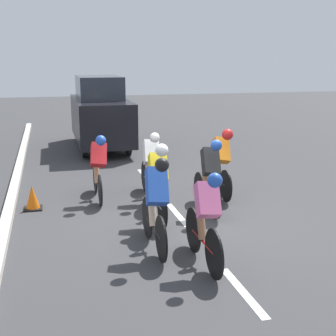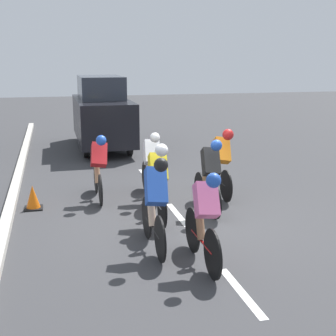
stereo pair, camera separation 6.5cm
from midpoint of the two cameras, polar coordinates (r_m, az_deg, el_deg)
The scene contains 14 objects.
ground_plane at distance 8.99m, azimuth 1.77°, elevation -6.16°, with size 60.00×60.00×0.00m, color #38383A.
lane_stripe_near at distance 6.41m, azimuth 9.22°, elevation -14.68°, with size 0.12×1.40×0.01m, color white.
lane_stripe_mid at distance 9.19m, azimuth 1.38°, elevation -5.69°, with size 0.12×1.40×0.01m, color white.
lane_stripe_far at distance 12.18m, azimuth -2.60°, elevation -0.92°, with size 0.12×1.40×0.01m, color white.
curb at distance 8.92m, azimuth -19.00°, elevation -6.59°, with size 0.20×26.62×0.14m, color #B7B2A8.
cyclist_black at distance 9.17m, azimuth 5.30°, elevation -0.71°, with size 0.38×1.64×1.50m.
cyclist_red at distance 10.04m, azimuth -8.26°, elevation 0.29°, with size 0.39×1.67×1.45m.
cyclist_orange at distance 10.25m, azimuth 6.66°, elevation 0.94°, with size 0.40×1.71×1.54m.
cyclist_pink at distance 6.79m, azimuth 4.78°, elevation -5.99°, with size 0.37×1.67×1.47m.
cyclist_white at distance 10.06m, azimuth -1.89°, elevation 0.50°, with size 0.37×1.72×1.48m.
cyclist_yellow at distance 8.66m, azimuth -1.08°, elevation -1.40°, with size 0.36×1.71×1.51m.
cyclist_blue at distance 7.30m, azimuth -1.34°, elevation -4.15°, with size 0.38×1.72×1.56m.
support_car at distance 15.92m, azimuth -7.94°, elevation 6.64°, with size 1.70×4.53×2.40m.
traffic_cone at distance 9.85m, azimuth -15.97°, elevation -3.50°, with size 0.36×0.36×0.49m.
Camera 2 is at (2.28, 8.16, 2.99)m, focal length 50.00 mm.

